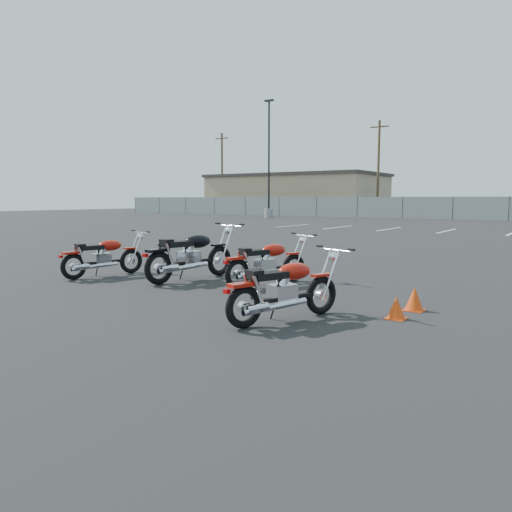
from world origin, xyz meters
The scene contains 13 objects.
ground centered at (0.00, 0.00, 0.00)m, with size 120.00×120.00×0.00m, color black.
motorcycle_front_red centered at (-3.52, 0.35, 0.43)m, with size 0.83×1.91×0.94m.
motorcycle_second_black centered at (-1.66, 1.01, 0.51)m, with size 0.90×2.28×1.12m.
motorcycle_third_red centered at (-0.06, 1.36, 0.44)m, with size 1.06×1.92×0.96m.
motorcycle_rear_red centered at (1.65, -0.88, 0.44)m, with size 1.06×1.92×0.96m.
training_cone_near centered at (2.92, 0.74, 0.17)m, with size 0.29×0.29×0.35m.
training_cone_far centered at (2.86, 0.08, 0.16)m, with size 0.26×0.26×0.32m.
light_pole_west centered at (-17.74, 29.50, 2.52)m, with size 0.80×0.70×9.82m.
chainlink_fence centered at (0.00, 35.00, 0.90)m, with size 80.06×0.06×1.80m.
tan_building_west centered at (-22.00, 42.00, 2.16)m, with size 18.40×10.40×4.30m.
utility_pole_a centered at (-30.00, 39.00, 4.69)m, with size 1.80×0.24×9.00m.
utility_pole_b centered at (-12.00, 40.00, 4.69)m, with size 1.80×0.24×9.00m.
parking_line_stripes centered at (-2.50, 20.00, 0.00)m, with size 15.12×4.00×0.01m.
Camera 1 is at (4.98, -6.57, 1.64)m, focal length 35.00 mm.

